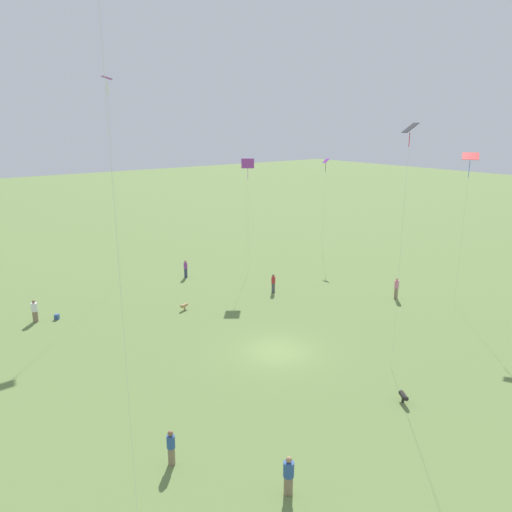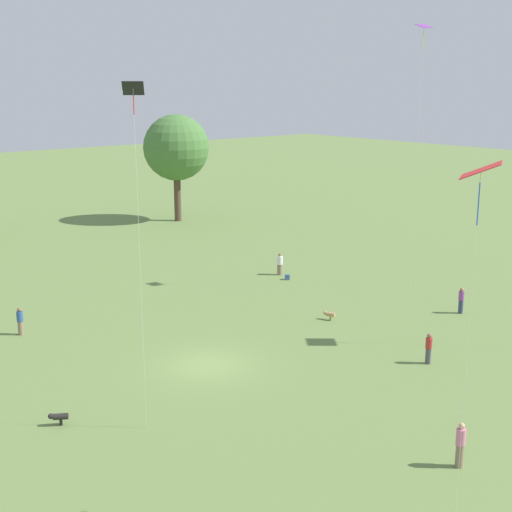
# 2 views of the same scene
# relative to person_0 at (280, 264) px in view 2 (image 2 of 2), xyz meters

# --- Properties ---
(ground_plane) EXTENTS (240.00, 240.00, 0.00)m
(ground_plane) POSITION_rel_person_0_xyz_m (-14.53, -11.03, -0.82)
(ground_plane) COLOR olive
(tree_2) EXTENTS (6.76, 6.76, 11.01)m
(tree_2) POSITION_rel_person_0_xyz_m (5.96, 23.08, 6.77)
(tree_2) COLOR brown
(tree_2) RESTS_ON ground_plane
(person_0) EXTENTS (0.61, 0.61, 1.67)m
(person_0) POSITION_rel_person_0_xyz_m (0.00, 0.00, 0.00)
(person_0) COLOR #847056
(person_0) RESTS_ON ground_plane
(person_2) EXTENTS (0.51, 0.51, 1.81)m
(person_2) POSITION_rel_person_0_xyz_m (-12.94, -25.15, 0.09)
(person_2) COLOR #847056
(person_2) RESTS_ON ground_plane
(person_3) EXTENTS (0.46, 0.46, 1.63)m
(person_3) POSITION_rel_person_0_xyz_m (-20.19, -0.48, -0.00)
(person_3) COLOR #847056
(person_3) RESTS_ON ground_plane
(person_4) EXTENTS (0.42, 0.42, 1.63)m
(person_4) POSITION_rel_person_0_xyz_m (-5.55, -18.02, 0.00)
(person_4) COLOR #4C4C51
(person_4) RESTS_ON ground_plane
(person_5) EXTENTS (0.49, 0.49, 1.68)m
(person_5) POSITION_rel_person_0_xyz_m (2.76, -14.15, 0.03)
(person_5) COLOR #333D5B
(person_5) RESTS_ON ground_plane
(kite_0) EXTENTS (0.97, 0.94, 17.82)m
(kite_0) POSITION_rel_person_0_xyz_m (4.70, -8.61, 15.74)
(kite_0) COLOR purple
(kite_0) RESTS_ON ground_plane
(kite_6) EXTENTS (1.02, 0.98, 14.19)m
(kite_6) POSITION_rel_person_0_xyz_m (-20.48, -14.96, 12.32)
(kite_6) COLOR black
(kite_6) RESTS_ON ground_plane
(kite_7) EXTENTS (1.58, 1.55, 12.00)m
(kite_7) POSITION_rel_person_0_xyz_m (-16.74, -27.64, 10.63)
(kite_7) COLOR red
(kite_7) RESTS_ON ground_plane
(dog_0) EXTENTS (0.80, 0.61, 0.57)m
(dog_0) POSITION_rel_person_0_xyz_m (-23.24, -12.41, -0.42)
(dog_0) COLOR black
(dog_0) RESTS_ON ground_plane
(dog_1) EXTENTS (0.48, 0.76, 0.52)m
(dog_1) POSITION_rel_person_0_xyz_m (-4.55, -9.83, -0.46)
(dog_1) COLOR tan
(dog_1) RESTS_ON ground_plane
(picnic_bag_0) EXTENTS (0.44, 0.44, 0.38)m
(picnic_bag_0) POSITION_rel_person_0_xyz_m (-0.47, -1.38, -0.63)
(picnic_bag_0) COLOR #33518C
(picnic_bag_0) RESTS_ON ground_plane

